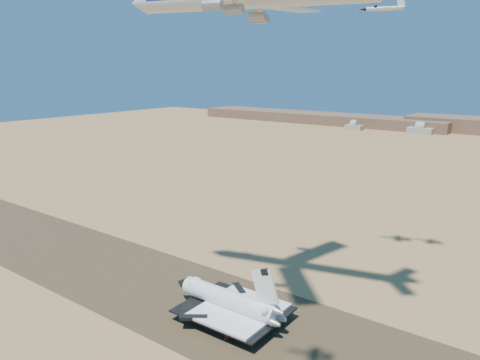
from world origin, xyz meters
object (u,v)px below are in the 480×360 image
Objects in this scene: shuttle at (228,301)px; chase_jet_e at (384,8)px; crew_a at (225,338)px; crew_b at (228,336)px; crew_c at (238,334)px.

shuttle is 115.89m from chase_jet_e.
shuttle is at bearing -125.20° from chase_jet_e.
shuttle is 26.94× the size of crew_a.
shuttle is at bearing 33.43° from crew_a.
shuttle is at bearing 12.46° from crew_b.
crew_a is at bearing -55.64° from shuttle.
crew_b is at bearing -24.20° from crew_a.
crew_b is (0.37, 0.89, 0.12)m from crew_a.
crew_c is 122.47m from chase_jet_e.
crew_b reaches higher than crew_a.
shuttle reaches higher than crew_b.
chase_jet_e is at bearing -10.95° from crew_a.
crew_a is 0.89× the size of crew_c.
crew_c is 0.11× the size of chase_jet_e.
shuttle is 13.48m from crew_b.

